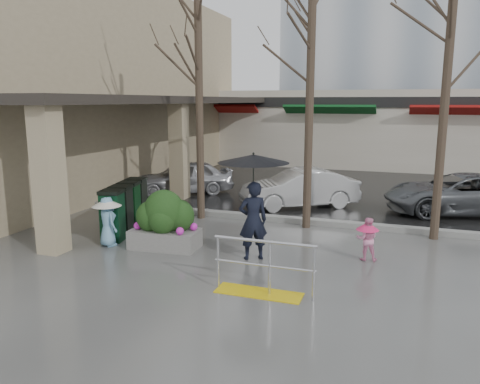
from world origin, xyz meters
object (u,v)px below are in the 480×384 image
Objects in this scene: tree_mideast at (450,41)px; car_b at (299,188)px; woman at (253,191)px; planter at (165,220)px; car_c at (460,194)px; car_a at (184,177)px; tree_midwest at (312,31)px; handrail at (262,274)px; child_blue at (107,217)px; child_pink at (367,236)px; news_boxes at (125,208)px; tree_west at (198,42)px.

tree_mideast is 6.33m from car_b.
tree_mideast is 5.93m from woman.
planter is 0.37× the size of car_c.
tree_midwest is at bearing 26.40° from car_a.
handrail is at bearing -42.52° from car_c.
tree_mideast is (3.14, 4.80, 4.48)m from handrail.
handrail is at bearing -170.36° from child_blue.
child_pink is 5.34m from car_b.
child_blue is 1.43m from planter.
planter is at bearing 0.12° from child_pink.
woman reaches higher than planter.
tree_midwest is at bearing 46.47° from planter.
news_boxes is at bearing 150.76° from planter.
tree_midwest reaches higher than planter.
woman is 0.62× the size of car_b.
news_boxes is at bearing 149.09° from handrail.
tree_midwest is 6.12m from planter.
car_c is at bearing 18.39° from news_boxes.
tree_mideast is 10.18m from car_a.
tree_midwest is 6.99m from car_c.
news_boxes is 5.83m from car_b.
child_pink is at bearing -123.62° from tree_mideast.
tree_mideast is (6.50, 0.00, -0.22)m from tree_west.
handrail is 2.26m from woman.
tree_midwest is 4.80m from woman.
car_b is at bearing 37.11° from news_boxes.
tree_midwest is 5.50m from child_pink.
car_b is (2.46, 2.44, -4.45)m from tree_west.
tree_west is 4.05× the size of planter.
handrail is 1.57× the size of child_blue.
car_b is at bearing -97.12° from car_c.
news_boxes is 5.32m from car_a.
child_blue is (-1.00, -3.27, -4.36)m from tree_west.
handrail is 3.51m from planter.
planter is at bearing -41.68° from news_boxes.
car_a and car_c have the same top height.
car_a is (-8.67, 3.26, -4.23)m from tree_mideast.
tree_midwest is 1.83× the size of car_b.
tree_midwest is 5.78× the size of child_blue.
tree_mideast reaches higher than planter.
car_c is at bearing 74.66° from tree_mideast.
handrail is 0.51× the size of car_a.
tree_mideast is 2.73× the size of woman.
car_c is at bearing 41.35° from planter.
tree_west is 2.85× the size of news_boxes.
woman is at bearing -1.41° from planter.
planter is at bearing -82.44° from tree_west.
child_blue reaches higher than child_pink.
handrail is 0.29× the size of tree_mideast.
tree_midwest is 6.98m from child_blue.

